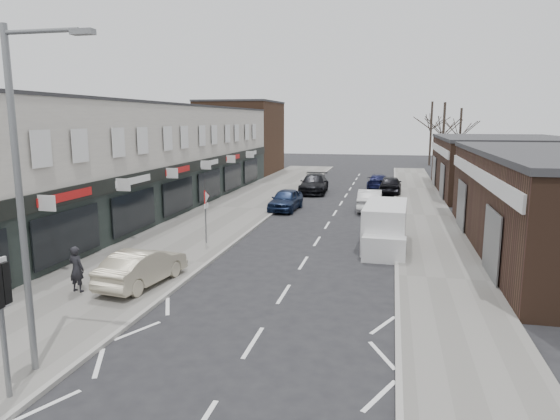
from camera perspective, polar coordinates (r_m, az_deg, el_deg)
The scene contains 19 objects.
ground at distance 12.60m, azimuth -5.69°, elevation -18.60°, with size 160.00×160.00×0.00m, color black.
pavement_left at distance 34.58m, azimuth -4.89°, elevation 0.20°, with size 5.50×64.00×0.12m, color slate.
pavement_right at distance 33.08m, azimuth 16.24°, elevation -0.63°, with size 3.50×64.00×0.12m, color slate.
shop_terrace_left at distance 34.57m, azimuth -17.04°, elevation 5.62°, with size 8.00×41.00×7.10m, color beige.
brick_block_far at distance 58.06m, azimuth -4.48°, elevation 8.17°, with size 8.00×10.00×8.00m, color #4A2F20.
right_unit_far at distance 45.50m, azimuth 24.02°, elevation 4.55°, with size 10.00×16.00×4.50m, color #3C261B.
tree_far_a at distance 59.02m, azimuth 17.92°, elevation 3.85°, with size 3.60×3.60×8.00m, color #382D26, non-canonical shape.
tree_far_b at distance 65.22m, azimuth 19.65°, elevation 4.31°, with size 3.60×3.60×7.50m, color #382D26, non-canonical shape.
tree_far_c at distance 70.89m, azimuth 16.67°, elevation 4.91°, with size 3.60×3.60×8.50m, color #382D26, non-canonical shape.
street_lamp at distance 12.68m, azimuth -27.13°, elevation 2.55°, with size 2.23×0.22×8.00m.
warning_sign at distance 24.40m, azimuth -8.46°, elevation 1.01°, with size 0.12×0.80×2.70m.
white_van at distance 24.44m, azimuth 11.92°, elevation -1.95°, with size 2.09×5.50×2.11m.
sedan_on_pavement at distance 19.02m, azimuth -15.45°, elevation -6.28°, with size 1.40×4.02×1.32m, color #B4AA90.
pedestrian at distance 18.92m, azimuth -22.24°, elevation -6.27°, with size 0.60×0.39×1.64m, color black.
parked_car_left_a at distance 33.93m, azimuth 0.66°, elevation 1.18°, with size 1.70×4.24×1.44m, color #121E3B.
parked_car_left_b at distance 42.14m, azimuth 3.91°, elevation 3.02°, with size 2.19×5.39×1.57m, color black.
parked_car_right_a at distance 34.38m, azimuth 10.24°, elevation 1.14°, with size 1.53×4.40×1.45m, color silver.
parked_car_right_b at distance 42.63m, azimuth 12.49°, elevation 2.84°, with size 1.78×4.42×1.50m, color black.
parked_car_right_c at distance 45.84m, azimuth 11.20°, elevation 3.25°, with size 1.79×4.39×1.27m, color #111438.
Camera 1 is at (3.56, -10.45, 6.07)m, focal length 32.00 mm.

